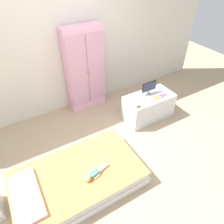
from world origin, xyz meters
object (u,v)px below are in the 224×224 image
object	(u,v)px
book_purple	(163,95)
rocking_horse_toy	(139,105)
bed	(78,178)
tv_stand	(148,107)
doll	(92,175)
wardrobe	(85,70)
tv_monitor	(149,87)
book_yellow	(157,97)

from	to	relation	value
book_purple	rocking_horse_toy	bearing A→B (deg)	-174.85
bed	tv_stand	bearing A→B (deg)	21.54
doll	wardrobe	world-z (taller)	wardrobe
wardrobe	rocking_horse_toy	bearing A→B (deg)	-67.26
tv_stand	book_purple	world-z (taller)	book_purple
wardrobe	rocking_horse_toy	xyz separation A→B (m)	(0.46, -1.09, -0.26)
tv_monitor	book_yellow	world-z (taller)	tv_monitor
wardrobe	book_purple	world-z (taller)	wardrobe
bed	tv_monitor	bearing A→B (deg)	23.43
rocking_horse_toy	book_yellow	distance (m)	0.44
doll	rocking_horse_toy	size ratio (longest dim) A/B	3.43
doll	tv_stand	distance (m)	1.76
book_yellow	book_purple	size ratio (longest dim) A/B	0.96
bed	book_yellow	world-z (taller)	book_yellow
doll	book_yellow	bearing A→B (deg)	23.60
wardrobe	book_purple	bearing A→B (deg)	-44.87
bed	tv_monitor	size ratio (longest dim) A/B	5.72
book_yellow	wardrobe	bearing A→B (deg)	130.71
tv_stand	book_purple	distance (m)	0.35
tv_monitor	rocking_horse_toy	xyz separation A→B (m)	(-0.40, -0.24, -0.09)
doll	tv_stand	xyz separation A→B (m)	(1.56, 0.82, -0.04)
book_yellow	book_purple	bearing A→B (deg)	0.00
doll	rocking_horse_toy	xyz separation A→B (m)	(1.20, 0.66, 0.25)
wardrobe	tv_monitor	bearing A→B (deg)	-44.87
bed	doll	distance (m)	0.26
tv_stand	bed	bearing A→B (deg)	-158.46
bed	tv_stand	xyz separation A→B (m)	(1.71, 0.67, 0.12)
doll	tv_stand	bearing A→B (deg)	27.62
rocking_horse_toy	book_purple	xyz separation A→B (m)	(0.58, 0.05, -0.05)
tv_stand	rocking_horse_toy	size ratio (longest dim) A/B	7.98
tv_stand	book_yellow	world-z (taller)	book_yellow
tv_stand	rocking_horse_toy	world-z (taller)	rocking_horse_toy
book_purple	tv_stand	bearing A→B (deg)	154.11
doll	tv_monitor	xyz separation A→B (m)	(1.59, 0.90, 0.34)
tv_monitor	book_yellow	size ratio (longest dim) A/B	2.17
bed	book_purple	world-z (taller)	book_purple
bed	tv_stand	distance (m)	1.84
doll	tv_monitor	size ratio (longest dim) A/B	1.30
tv_stand	wardrobe	bearing A→B (deg)	131.51
tv_monitor	book_yellow	xyz separation A→B (m)	(0.04, -0.18, -0.13)
bed	book_purple	size ratio (longest dim) A/B	11.93
rocking_horse_toy	book_yellow	bearing A→B (deg)	6.91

